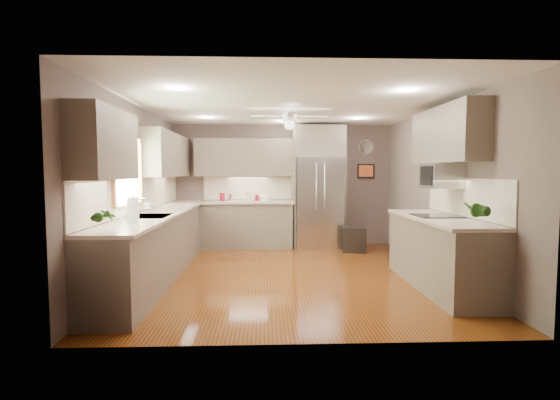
{
  "coord_description": "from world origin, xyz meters",
  "views": [
    {
      "loc": [
        -0.39,
        -6.0,
        1.53
      ],
      "look_at": [
        -0.13,
        0.6,
        1.07
      ],
      "focal_mm": 26.0,
      "sensor_mm": 36.0,
      "label": 1
    }
  ],
  "objects": [
    {
      "name": "window",
      "position": [
        -2.22,
        -0.5,
        1.55
      ],
      "size": [
        0.05,
        1.12,
        0.92
      ],
      "color": "#BFF2B2",
      "rests_on": "wall_left"
    },
    {
      "name": "wall_back",
      "position": [
        0.0,
        2.5,
        1.25
      ],
      "size": [
        4.5,
        0.0,
        4.5
      ],
      "primitive_type": "plane",
      "rotation": [
        1.57,
        0.0,
        0.0
      ],
      "color": "brown",
      "rests_on": "ground"
    },
    {
      "name": "wall_left",
      "position": [
        -2.25,
        0.0,
        1.25
      ],
      "size": [
        0.0,
        5.0,
        5.0
      ],
      "primitive_type": "plane",
      "rotation": [
        1.57,
        0.0,
        1.57
      ],
      "color": "brown",
      "rests_on": "ground"
    },
    {
      "name": "wall_right",
      "position": [
        2.25,
        0.0,
        1.25
      ],
      "size": [
        0.0,
        5.0,
        5.0
      ],
      "primitive_type": "plane",
      "rotation": [
        1.57,
        0.0,
        -1.57
      ],
      "color": "brown",
      "rests_on": "ground"
    },
    {
      "name": "stool",
      "position": [
        1.34,
        1.67,
        0.24
      ],
      "size": [
        0.52,
        0.52,
        0.5
      ],
      "color": "black",
      "rests_on": "ground"
    },
    {
      "name": "soap_bottle",
      "position": [
        -2.09,
        -0.01,
        1.04
      ],
      "size": [
        0.09,
        0.09,
        0.19
      ],
      "primitive_type": "imported",
      "rotation": [
        0.0,
        0.0,
        -0.01
      ],
      "color": "white",
      "rests_on": "left_run"
    },
    {
      "name": "paper_towel",
      "position": [
        -1.94,
        -1.19,
        1.08
      ],
      "size": [
        0.13,
        0.13,
        0.33
      ],
      "color": "white",
      "rests_on": "left_run"
    },
    {
      "name": "bowl",
      "position": [
        -0.39,
        2.2,
        0.97
      ],
      "size": [
        0.24,
        0.24,
        0.06
      ],
      "primitive_type": "imported",
      "rotation": [
        0.0,
        0.0,
        0.05
      ],
      "color": "beige",
      "rests_on": "back_run"
    },
    {
      "name": "wall_front",
      "position": [
        0.0,
        -2.5,
        1.25
      ],
      "size": [
        4.5,
        0.0,
        4.5
      ],
      "primitive_type": "plane",
      "rotation": [
        -1.57,
        0.0,
        0.0
      ],
      "color": "brown",
      "rests_on": "ground"
    },
    {
      "name": "potted_plant_right",
      "position": [
        1.92,
        -1.68,
        1.12
      ],
      "size": [
        0.24,
        0.22,
        0.36
      ],
      "primitive_type": "imported",
      "rotation": [
        0.0,
        0.0,
        0.37
      ],
      "color": "#235418",
      "rests_on": "right_run"
    },
    {
      "name": "canister_c",
      "position": [
        -0.72,
        2.19,
        1.03
      ],
      "size": [
        0.14,
        0.14,
        0.19
      ],
      "primitive_type": "cylinder",
      "rotation": [
        0.0,
        0.0,
        0.28
      ],
      "color": "beige",
      "rests_on": "back_run"
    },
    {
      "name": "canister_a",
      "position": [
        -1.24,
        2.23,
        1.02
      ],
      "size": [
        0.12,
        0.12,
        0.18
      ],
      "primitive_type": "cylinder",
      "rotation": [
        0.0,
        0.0,
        -0.1
      ],
      "color": "maroon",
      "rests_on": "back_run"
    },
    {
      "name": "right_run",
      "position": [
        1.93,
        -0.8,
        0.48
      ],
      "size": [
        0.7,
        2.2,
        1.45
      ],
      "color": "brown",
      "rests_on": "ground"
    },
    {
      "name": "ceiling",
      "position": [
        0.0,
        0.0,
        2.5
      ],
      "size": [
        5.0,
        5.0,
        0.0
      ],
      "primitive_type": "plane",
      "rotation": [
        3.14,
        0.0,
        0.0
      ],
      "color": "white",
      "rests_on": "ground"
    },
    {
      "name": "canister_d",
      "position": [
        -0.54,
        2.19,
        1.0
      ],
      "size": [
        0.11,
        0.11,
        0.13
      ],
      "primitive_type": "cylinder",
      "rotation": [
        0.0,
        0.0,
        0.33
      ],
      "color": "maroon",
      "rests_on": "back_run"
    },
    {
      "name": "microwave",
      "position": [
        2.03,
        -0.55,
        1.48
      ],
      "size": [
        0.43,
        0.55,
        0.34
      ],
      "color": "silver",
      "rests_on": "wall_right"
    },
    {
      "name": "framed_print",
      "position": [
        1.75,
        2.48,
        1.55
      ],
      "size": [
        0.36,
        0.03,
        0.3
      ],
      "color": "black",
      "rests_on": "wall_back"
    },
    {
      "name": "canister_b",
      "position": [
        -1.09,
        2.21,
        1.01
      ],
      "size": [
        0.1,
        0.1,
        0.15
      ],
      "primitive_type": "cylinder",
      "rotation": [
        0.0,
        0.0,
        0.11
      ],
      "color": "silver",
      "rests_on": "back_run"
    },
    {
      "name": "ceiling_fan",
      "position": [
        -0.0,
        0.3,
        2.33
      ],
      "size": [
        1.18,
        1.18,
        0.32
      ],
      "color": "white",
      "rests_on": "ceiling"
    },
    {
      "name": "back_run",
      "position": [
        -0.72,
        2.2,
        0.48
      ],
      "size": [
        1.85,
        0.65,
        1.45
      ],
      "color": "brown",
      "rests_on": "ground"
    },
    {
      "name": "uppers",
      "position": [
        -0.74,
        0.71,
        1.87
      ],
      "size": [
        4.5,
        4.7,
        0.95
      ],
      "color": "brown",
      "rests_on": "wall_left"
    },
    {
      "name": "sink",
      "position": [
        -1.93,
        -0.5,
        0.91
      ],
      "size": [
        0.5,
        0.7,
        0.32
      ],
      "color": "silver",
      "rests_on": "left_run"
    },
    {
      "name": "potted_plant_left",
      "position": [
        -1.97,
        -1.99,
        1.1
      ],
      "size": [
        0.19,
        0.14,
        0.32
      ],
      "primitive_type": "imported",
      "rotation": [
        0.0,
        0.0,
        -0.19
      ],
      "color": "#235418",
      "rests_on": "left_run"
    },
    {
      "name": "left_run",
      "position": [
        -1.95,
        0.15,
        0.48
      ],
      "size": [
        0.65,
        4.7,
        1.45
      ],
      "color": "brown",
      "rests_on": "ground"
    },
    {
      "name": "wall_clock",
      "position": [
        1.75,
        2.48,
        2.05
      ],
      "size": [
        0.3,
        0.03,
        0.3
      ],
      "color": "white",
      "rests_on": "wall_back"
    },
    {
      "name": "floor",
      "position": [
        0.0,
        0.0,
        0.0
      ],
      "size": [
        5.0,
        5.0,
        0.0
      ],
      "primitive_type": "plane",
      "color": "#481E09",
      "rests_on": "ground"
    },
    {
      "name": "refrigerator",
      "position": [
        0.7,
        2.16,
        1.19
      ],
      "size": [
        1.06,
        0.75,
        2.45
      ],
      "color": "silver",
      "rests_on": "ground"
    },
    {
      "name": "recessed_lights",
      "position": [
        -0.04,
        0.4,
        2.49
      ],
      "size": [
        2.84,
        3.14,
        0.01
      ],
      "color": "white",
      "rests_on": "ceiling"
    }
  ]
}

